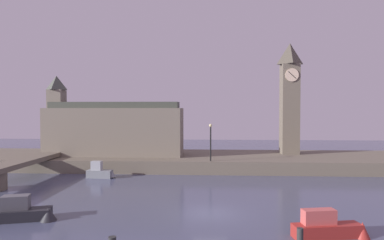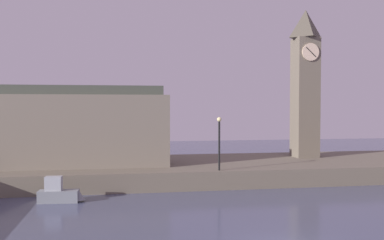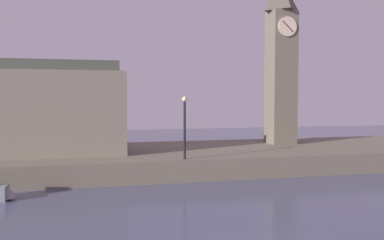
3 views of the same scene
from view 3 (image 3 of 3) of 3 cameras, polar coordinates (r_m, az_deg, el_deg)
far_embankment at (r=32.74m, az=-3.22°, el=-5.49°), size 70.00×12.00×1.50m
clock_tower at (r=37.70m, az=12.53°, el=8.34°), size 2.49×2.53×14.76m
streetlamp at (r=27.18m, az=-1.05°, el=-0.09°), size 0.36×0.36×4.26m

